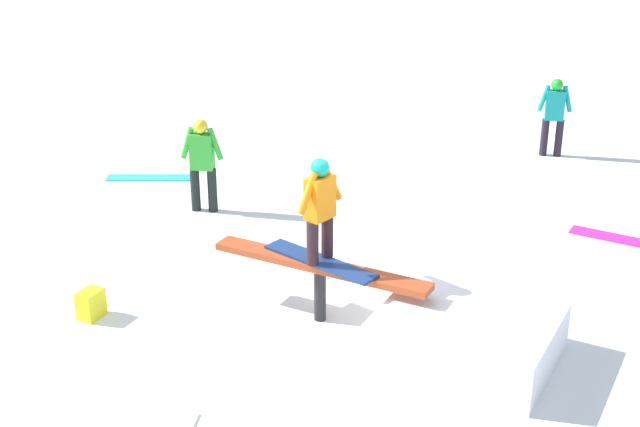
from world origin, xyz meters
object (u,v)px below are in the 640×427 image
rail_feature (320,271)px  backpack_on_snow (91,304)px  loose_snowboard_magenta (619,239)px  bystander_teal (554,113)px  loose_snowboard_cyan (151,178)px  bystander_green (202,160)px  main_rider_on_rail (320,214)px

rail_feature → backpack_on_snow: bearing=27.0°
rail_feature → loose_snowboard_magenta: rail_feature is taller
bystander_teal → loose_snowboard_cyan: (6.51, 2.37, -0.76)m
bystander_green → backpack_on_snow: bearing=-98.7°
bystander_green → loose_snowboard_cyan: bystander_green is taller
bystander_teal → loose_snowboard_magenta: bystander_teal is taller
bystander_teal → backpack_on_snow: 8.85m
bystander_green → backpack_on_snow: bystander_green is taller
main_rider_on_rail → bystander_green: bearing=-21.7°
bystander_teal → main_rider_on_rail: bearing=-115.4°
rail_feature → main_rider_on_rail: size_ratio=1.85×
rail_feature → bystander_green: 3.71m
loose_snowboard_magenta → backpack_on_snow: size_ratio=3.95×
backpack_on_snow → main_rider_on_rail: bearing=-64.2°
main_rider_on_rail → backpack_on_snow: 2.90m
loose_snowboard_magenta → bystander_teal: bearing=-58.1°
main_rider_on_rail → loose_snowboard_cyan: 5.56m
loose_snowboard_magenta → rail_feature: bearing=58.0°
rail_feature → bystander_teal: bystander_teal is taller
main_rider_on_rail → bystander_green: main_rider_on_rail is taller
loose_snowboard_cyan → backpack_on_snow: backpack_on_snow is taller
rail_feature → loose_snowboard_cyan: size_ratio=1.83×
main_rider_on_rail → bystander_teal: bearing=-84.5°
main_rider_on_rail → rail_feature: bearing=0.0°
bystander_green → rail_feature: bearing=-54.8°
main_rider_on_rail → backpack_on_snow: (2.63, 0.43, -1.16)m
bystander_teal → loose_snowboard_cyan: bystander_teal is taller
bystander_teal → bystander_green: size_ratio=0.97×
loose_snowboard_magenta → loose_snowboard_cyan: size_ratio=0.94×
loose_snowboard_cyan → bystander_green: bearing=127.7°
loose_snowboard_magenta → backpack_on_snow: bearing=47.6°
backpack_on_snow → bystander_green: bearing=10.7°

